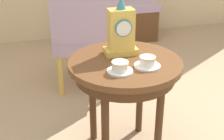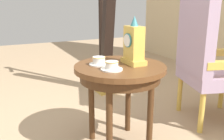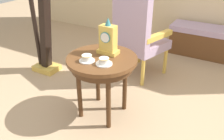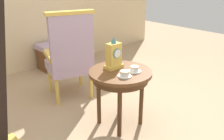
% 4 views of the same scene
% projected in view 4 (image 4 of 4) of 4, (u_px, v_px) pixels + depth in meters
% --- Properties ---
extents(ground_plane, '(10.00, 10.00, 0.00)m').
position_uv_depth(ground_plane, '(118.00, 124.00, 2.69)').
color(ground_plane, tan).
extents(side_table, '(0.64, 0.64, 0.61)m').
position_uv_depth(side_table, '(120.00, 78.00, 2.52)').
color(side_table, brown).
rests_on(side_table, ground).
extents(teacup_left, '(0.14, 0.14, 0.06)m').
position_uv_depth(teacup_left, '(125.00, 74.00, 2.35)').
color(teacup_left, white).
rests_on(teacup_left, side_table).
extents(teacup_right, '(0.14, 0.14, 0.06)m').
position_uv_depth(teacup_right, '(134.00, 69.00, 2.47)').
color(teacup_right, white).
rests_on(teacup_right, side_table).
extents(mantel_clock, '(0.19, 0.11, 0.34)m').
position_uv_depth(mantel_clock, '(114.00, 56.00, 2.52)').
color(mantel_clock, gold).
rests_on(mantel_clock, side_table).
extents(armchair, '(0.67, 0.67, 1.14)m').
position_uv_depth(armchair, '(70.00, 55.00, 3.06)').
color(armchair, '#B299B7').
rests_on(armchair, ground).
extents(window_bench, '(0.92, 0.40, 0.44)m').
position_uv_depth(window_bench, '(65.00, 54.00, 4.31)').
color(window_bench, '#B299B7').
rests_on(window_bench, ground).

